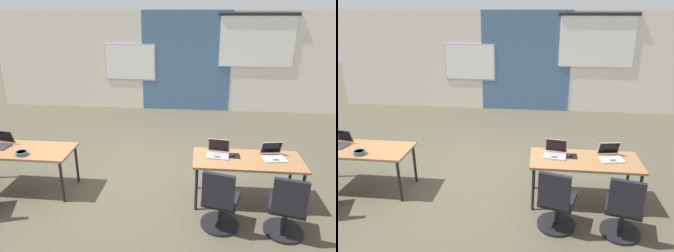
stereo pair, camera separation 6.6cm
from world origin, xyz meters
TOP-DOWN VIEW (x-y plane):
  - ground_plane at (0.00, 0.00)m, footprint 24.00×24.00m
  - back_wall_assembly at (0.03, 4.20)m, footprint 10.00×0.27m
  - desk_near_left at (-1.75, -0.60)m, footprint 1.60×0.70m
  - desk_near_right at (1.75, -0.60)m, footprint 1.60×0.70m
  - laptop_near_left_end at (-2.15, -0.51)m, footprint 0.37×0.34m
  - laptop_near_right_end at (2.13, -0.52)m, footprint 0.38×0.36m
  - chair_near_right_end at (2.16, -1.36)m, footprint 0.53×0.58m
  - laptop_near_right_inner at (1.32, -0.51)m, footprint 0.36×0.32m
  - mousepad_near_right_inner at (1.54, -0.52)m, footprint 0.22×0.19m
  - mouse_near_right_inner at (1.54, -0.52)m, footprint 0.09×0.11m
  - chair_near_right_inner at (1.33, -1.30)m, footprint 0.54×0.59m
  - snack_bowl at (-1.64, -0.81)m, footprint 0.18×0.18m

SIDE VIEW (x-z plane):
  - ground_plane at x=0.00m, z-range 0.00..0.00m
  - chair_near_right_end at x=2.16m, z-range -0.08..0.84m
  - chair_near_right_inner at x=1.33m, z-range -0.08..0.84m
  - desk_near_left at x=-1.75m, z-range 0.30..1.02m
  - desk_near_right at x=1.75m, z-range 0.30..1.02m
  - mousepad_near_right_inner at x=1.54m, z-range 0.72..0.72m
  - mouse_near_right_inner at x=1.54m, z-range 0.72..0.76m
  - snack_bowl at x=-1.64m, z-range 0.72..0.79m
  - laptop_near_right_end at x=2.13m, z-range 0.66..0.88m
  - laptop_near_left_end at x=-2.15m, z-range 0.65..0.88m
  - laptop_near_right_inner at x=1.32m, z-range 0.65..0.89m
  - back_wall_assembly at x=0.03m, z-range 0.01..2.81m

